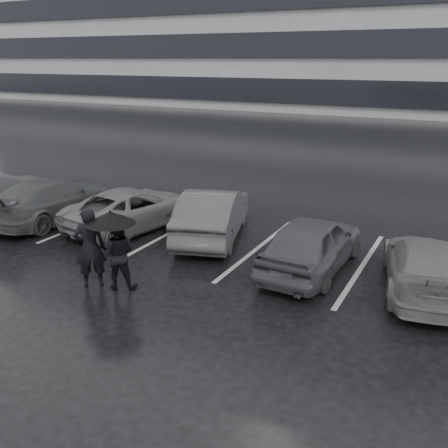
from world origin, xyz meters
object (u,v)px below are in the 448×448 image
object	(u,v)px
car_main	(312,243)
car_east	(426,265)
pedestrian_right	(118,254)
car_west_b	(133,208)
pedestrian_left	(90,248)
car_west_c	(53,199)
car_west_a	(213,213)

from	to	relation	value
car_main	car_east	world-z (taller)	car_main
car_east	pedestrian_right	world-z (taller)	pedestrian_right
car_west_b	car_east	size ratio (longest dim) A/B	1.08
car_west_b	pedestrian_right	size ratio (longest dim) A/B	2.72
car_west_b	pedestrian_right	distance (m)	4.19
car_main	pedestrian_right	distance (m)	4.56
pedestrian_left	car_west_c	bearing A→B (deg)	-77.15
car_west_b	pedestrian_right	bearing A→B (deg)	133.02
car_west_b	pedestrian_right	xyz separation A→B (m)	(2.30, -3.50, 0.20)
car_west_b	car_main	bearing A→B (deg)	-175.73
car_east	pedestrian_right	bearing A→B (deg)	14.73
pedestrian_right	car_west_c	bearing A→B (deg)	-54.91
pedestrian_right	car_east	bearing A→B (deg)	-177.71
car_west_b	car_west_c	distance (m)	2.76
car_main	pedestrian_left	xyz separation A→B (m)	(-4.08, -3.16, 0.24)
car_west_c	car_east	size ratio (longest dim) A/B	1.13
car_west_b	car_west_c	xyz separation A→B (m)	(-2.71, -0.53, 0.06)
car_east	pedestrian_right	size ratio (longest dim) A/B	2.52
car_west_b	pedestrian_left	distance (m)	4.10
car_west_b	car_east	distance (m)	8.35
pedestrian_left	pedestrian_right	bearing A→B (deg)	158.06
car_east	pedestrian_left	distance (m)	7.39
car_west_a	car_west_c	xyz separation A→B (m)	(-5.25, -0.91, -0.04)
car_west_b	pedestrian_left	xyz separation A→B (m)	(1.70, -3.71, 0.31)
car_west_a	car_west_b	size ratio (longest dim) A/B	0.97
car_west_a	car_east	bearing A→B (deg)	153.69
car_main	car_west_a	size ratio (longest dim) A/B	0.93
car_west_c	car_west_a	bearing A→B (deg)	-171.29
pedestrian_right	pedestrian_left	bearing A→B (deg)	-4.85
car_main	pedestrian_right	bearing A→B (deg)	41.83
car_main	car_west_c	distance (m)	8.49
car_east	pedestrian_right	distance (m)	6.75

